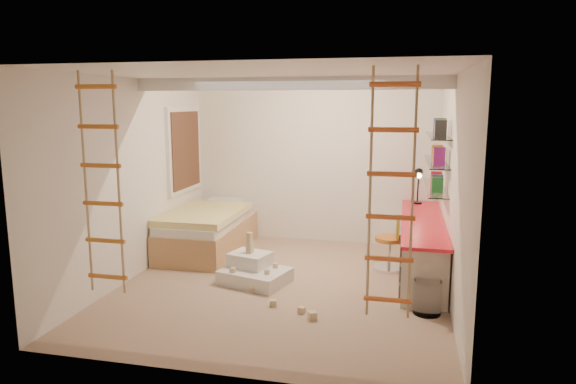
% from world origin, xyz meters
% --- Properties ---
extents(floor, '(4.50, 4.50, 0.00)m').
position_xyz_m(floor, '(0.00, 0.00, 0.00)').
color(floor, tan).
rests_on(floor, ground).
extents(ceiling_beam, '(4.00, 0.18, 0.16)m').
position_xyz_m(ceiling_beam, '(0.00, 0.30, 2.52)').
color(ceiling_beam, white).
rests_on(ceiling_beam, ceiling).
extents(window_frame, '(0.06, 1.15, 1.35)m').
position_xyz_m(window_frame, '(-1.97, 1.50, 1.55)').
color(window_frame, white).
rests_on(window_frame, wall_left).
extents(window_blind, '(0.02, 1.00, 1.20)m').
position_xyz_m(window_blind, '(-1.93, 1.50, 1.55)').
color(window_blind, '#4C2D1E').
rests_on(window_blind, window_frame).
extents(rope_ladder_left, '(0.41, 0.04, 2.13)m').
position_xyz_m(rope_ladder_left, '(-1.35, -1.75, 1.52)').
color(rope_ladder_left, '#C37621').
rests_on(rope_ladder_left, ceiling).
extents(rope_ladder_right, '(0.41, 0.04, 2.13)m').
position_xyz_m(rope_ladder_right, '(1.35, -1.75, 1.52)').
color(rope_ladder_right, '#DD5225').
rests_on(rope_ladder_right, ceiling).
extents(waste_bin, '(0.30, 0.30, 0.38)m').
position_xyz_m(waste_bin, '(1.75, -0.52, 0.19)').
color(waste_bin, white).
rests_on(waste_bin, floor).
extents(desk, '(0.56, 2.80, 0.75)m').
position_xyz_m(desk, '(1.72, 0.86, 0.40)').
color(desk, red).
rests_on(desk, floor).
extents(shelves, '(0.25, 1.80, 0.71)m').
position_xyz_m(shelves, '(1.87, 1.13, 1.50)').
color(shelves, white).
rests_on(shelves, wall_right).
extents(bed, '(1.02, 2.00, 0.69)m').
position_xyz_m(bed, '(-1.48, 1.23, 0.33)').
color(bed, '#AD7F51').
rests_on(bed, floor).
extents(task_lamp, '(0.14, 0.36, 0.57)m').
position_xyz_m(task_lamp, '(1.67, 1.82, 1.14)').
color(task_lamp, black).
rests_on(task_lamp, desk).
extents(swivel_chair, '(0.46, 0.46, 0.76)m').
position_xyz_m(swivel_chair, '(1.31, 0.92, 0.28)').
color(swivel_chair, '#B46422').
rests_on(swivel_chair, floor).
extents(play_platform, '(0.95, 0.82, 0.36)m').
position_xyz_m(play_platform, '(-0.40, 0.04, 0.14)').
color(play_platform, silver).
rests_on(play_platform, floor).
extents(toy_blocks, '(1.22, 1.17, 0.63)m').
position_xyz_m(toy_blocks, '(-0.17, -0.25, 0.24)').
color(toy_blocks, '#CCB284').
rests_on(toy_blocks, floor).
extents(books, '(0.14, 0.70, 0.92)m').
position_xyz_m(books, '(1.87, 1.13, 1.62)').
color(books, '#1E722D').
rests_on(books, shelves).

